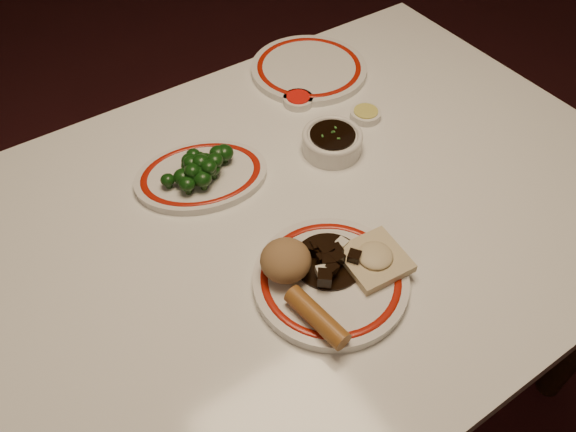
{
  "coord_description": "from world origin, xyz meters",
  "views": [
    {
      "loc": [
        -0.44,
        -0.55,
        1.49
      ],
      "look_at": [
        -0.1,
        -0.04,
        0.8
      ],
      "focal_mm": 35.0,
      "sensor_mm": 36.0,
      "label": 1
    }
  ],
  "objects_px": {
    "stirfry_heap": "(329,260)",
    "broccoli_pile": "(200,166)",
    "soy_bowl": "(332,143)",
    "rice_mound": "(286,260)",
    "fried_wonton": "(375,259)",
    "main_plate": "(331,280)",
    "dining_table": "(318,230)",
    "spring_roll": "(317,317)",
    "broccoli_plate": "(201,176)"
  },
  "relations": [
    {
      "from": "soy_bowl",
      "to": "rice_mound",
      "type": "bearing_deg",
      "value": -140.36
    },
    {
      "from": "stirfry_heap",
      "to": "broccoli_pile",
      "type": "xyz_separation_m",
      "value": [
        -0.07,
        0.3,
        0.01
      ]
    },
    {
      "from": "fried_wonton",
      "to": "stirfry_heap",
      "type": "distance_m",
      "value": 0.07
    },
    {
      "from": "main_plate",
      "to": "spring_roll",
      "type": "xyz_separation_m",
      "value": [
        -0.07,
        -0.05,
        0.02
      ]
    },
    {
      "from": "stirfry_heap",
      "to": "broccoli_pile",
      "type": "height_order",
      "value": "broccoli_pile"
    },
    {
      "from": "main_plate",
      "to": "rice_mound",
      "type": "xyz_separation_m",
      "value": [
        -0.05,
        0.05,
        0.04
      ]
    },
    {
      "from": "broccoli_plate",
      "to": "dining_table",
      "type": "bearing_deg",
      "value": -46.04
    },
    {
      "from": "dining_table",
      "to": "main_plate",
      "type": "height_order",
      "value": "main_plate"
    },
    {
      "from": "dining_table",
      "to": "broccoli_plate",
      "type": "bearing_deg",
      "value": 133.96
    },
    {
      "from": "main_plate",
      "to": "broccoli_pile",
      "type": "height_order",
      "value": "broccoli_pile"
    },
    {
      "from": "broccoli_pile",
      "to": "dining_table",
      "type": "bearing_deg",
      "value": -44.6
    },
    {
      "from": "dining_table",
      "to": "soy_bowl",
      "type": "height_order",
      "value": "soy_bowl"
    },
    {
      "from": "broccoli_pile",
      "to": "soy_bowl",
      "type": "distance_m",
      "value": 0.26
    },
    {
      "from": "dining_table",
      "to": "main_plate",
      "type": "relative_size",
      "value": 3.77
    },
    {
      "from": "stirfry_heap",
      "to": "broccoli_pile",
      "type": "relative_size",
      "value": 0.77
    },
    {
      "from": "fried_wonton",
      "to": "soy_bowl",
      "type": "height_order",
      "value": "fried_wonton"
    },
    {
      "from": "broccoli_plate",
      "to": "spring_roll",
      "type": "bearing_deg",
      "value": -91.41
    },
    {
      "from": "dining_table",
      "to": "broccoli_pile",
      "type": "xyz_separation_m",
      "value": [
        -0.16,
        0.15,
        0.13
      ]
    },
    {
      "from": "fried_wonton",
      "to": "stirfry_heap",
      "type": "height_order",
      "value": "stirfry_heap"
    },
    {
      "from": "dining_table",
      "to": "spring_roll",
      "type": "distance_m",
      "value": 0.3
    },
    {
      "from": "stirfry_heap",
      "to": "fried_wonton",
      "type": "bearing_deg",
      "value": -31.08
    },
    {
      "from": "stirfry_heap",
      "to": "soy_bowl",
      "type": "height_order",
      "value": "stirfry_heap"
    },
    {
      "from": "spring_roll",
      "to": "fried_wonton",
      "type": "bearing_deg",
      "value": 7.67
    },
    {
      "from": "stirfry_heap",
      "to": "soy_bowl",
      "type": "relative_size",
      "value": 0.99
    },
    {
      "from": "rice_mound",
      "to": "stirfry_heap",
      "type": "relative_size",
      "value": 0.7
    },
    {
      "from": "spring_roll",
      "to": "broccoli_plate",
      "type": "relative_size",
      "value": 0.38
    },
    {
      "from": "dining_table",
      "to": "soy_bowl",
      "type": "distance_m",
      "value": 0.17
    },
    {
      "from": "rice_mound",
      "to": "spring_roll",
      "type": "relative_size",
      "value": 0.72
    },
    {
      "from": "rice_mound",
      "to": "stirfry_heap",
      "type": "bearing_deg",
      "value": -22.95
    },
    {
      "from": "fried_wonton",
      "to": "broccoli_pile",
      "type": "height_order",
      "value": "broccoli_pile"
    },
    {
      "from": "dining_table",
      "to": "broccoli_plate",
      "type": "relative_size",
      "value": 4.13
    },
    {
      "from": "spring_roll",
      "to": "dining_table",
      "type": "bearing_deg",
      "value": 45.44
    },
    {
      "from": "main_plate",
      "to": "soy_bowl",
      "type": "height_order",
      "value": "soy_bowl"
    },
    {
      "from": "fried_wonton",
      "to": "broccoli_pile",
      "type": "xyz_separation_m",
      "value": [
        -0.13,
        0.33,
        0.01
      ]
    },
    {
      "from": "stirfry_heap",
      "to": "soy_bowl",
      "type": "xyz_separation_m",
      "value": [
        0.18,
        0.23,
        -0.01
      ]
    },
    {
      "from": "rice_mound",
      "to": "spring_roll",
      "type": "xyz_separation_m",
      "value": [
        -0.01,
        -0.1,
        -0.01
      ]
    },
    {
      "from": "soy_bowl",
      "to": "broccoli_pile",
      "type": "bearing_deg",
      "value": 165.3
    },
    {
      "from": "broccoli_plate",
      "to": "soy_bowl",
      "type": "height_order",
      "value": "soy_bowl"
    },
    {
      "from": "fried_wonton",
      "to": "stirfry_heap",
      "type": "bearing_deg",
      "value": 148.92
    },
    {
      "from": "broccoli_plate",
      "to": "broccoli_pile",
      "type": "relative_size",
      "value": 1.96
    },
    {
      "from": "main_plate",
      "to": "stirfry_heap",
      "type": "distance_m",
      "value": 0.03
    },
    {
      "from": "spring_roll",
      "to": "stirfry_heap",
      "type": "relative_size",
      "value": 0.98
    },
    {
      "from": "dining_table",
      "to": "spring_roll",
      "type": "height_order",
      "value": "spring_roll"
    },
    {
      "from": "spring_roll",
      "to": "soy_bowl",
      "type": "bearing_deg",
      "value": 42.47
    },
    {
      "from": "dining_table",
      "to": "soy_bowl",
      "type": "bearing_deg",
      "value": 43.46
    },
    {
      "from": "rice_mound",
      "to": "soy_bowl",
      "type": "relative_size",
      "value": 0.7
    },
    {
      "from": "main_plate",
      "to": "fried_wonton",
      "type": "bearing_deg",
      "value": -12.13
    },
    {
      "from": "main_plate",
      "to": "fried_wonton",
      "type": "height_order",
      "value": "fried_wonton"
    },
    {
      "from": "stirfry_heap",
      "to": "broccoli_plate",
      "type": "height_order",
      "value": "stirfry_heap"
    },
    {
      "from": "main_plate",
      "to": "broccoli_pile",
      "type": "relative_size",
      "value": 2.15
    }
  ]
}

